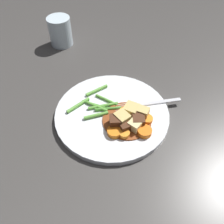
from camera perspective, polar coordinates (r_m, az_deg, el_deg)
The scene contains 28 objects.
ground_plane at distance 0.60m, azimuth 0.00°, elevation -0.95°, with size 3.00×3.00×0.00m, color #423F3D.
dinner_plate at distance 0.59m, azimuth 0.00°, elevation -0.48°, with size 0.29×0.29×0.01m, color white.
stew_sauce at distance 0.57m, azimuth 3.57°, elevation -2.06°, with size 0.12×0.12×0.00m, color brown.
carrot_slice_0 at distance 0.59m, azimuth 7.09°, elevation 0.29°, with size 0.02×0.02×0.01m, color orange.
carrot_slice_1 at distance 0.54m, azimuth 3.00°, elevation -5.30°, with size 0.03×0.03×0.01m, color orange.
carrot_slice_2 at distance 0.58m, azimuth 3.25°, elevation -0.20°, with size 0.03×0.03×0.01m, color orange.
carrot_slice_3 at distance 0.54m, azimuth 0.64°, elevation -4.78°, with size 0.03×0.03×0.01m, color orange.
carrot_slice_4 at distance 0.54m, azimuth 7.92°, elevation -4.73°, with size 0.03×0.03×0.01m, color orange.
carrot_slice_5 at distance 0.57m, azimuth 8.50°, elevation -1.76°, with size 0.03×0.03×0.01m, color orange.
potato_chunk_0 at distance 0.57m, azimuth 4.71°, elevation 0.45°, with size 0.03×0.03×0.03m, color #DBBC6B.
potato_chunk_1 at distance 0.57m, azimuth 7.36°, elevation -0.20°, with size 0.03×0.02×0.03m, color #DBBC6B.
potato_chunk_2 at distance 0.55m, azimuth 2.46°, elevation -1.66°, with size 0.03×0.03×0.03m, color #DBBC6B.
potato_chunk_3 at distance 0.55m, azimuth 5.54°, elevation -3.32°, with size 0.03×0.03×0.02m, color #EAD68C.
meat_chunk_0 at distance 0.57m, azimuth 1.79°, elevation -1.00°, with size 0.02×0.02×0.02m, color brown.
meat_chunk_1 at distance 0.55m, azimuth 0.81°, elevation -2.39°, with size 0.03×0.03×0.03m, color #4C2B19.
meat_chunk_2 at distance 0.56m, azimuth 6.42°, elevation -2.04°, with size 0.03×0.03×0.03m, color #4C2B19.
meat_chunk_3 at distance 0.57m, azimuth 5.87°, elevation -0.84°, with size 0.03×0.03×0.02m, color brown.
meat_chunk_4 at distance 0.54m, azimuth 3.05°, elevation -3.57°, with size 0.02×0.03×0.02m, color #4C2B19.
green_bean_0 at distance 0.61m, azimuth -1.39°, elevation 2.98°, with size 0.01×0.01×0.07m, color #66AD42.
green_bean_1 at distance 0.59m, azimuth -3.70°, elevation 1.34°, with size 0.01×0.01×0.06m, color #66AD42.
green_bean_2 at distance 0.59m, azimuth -2.50°, elevation 1.25°, with size 0.01×0.01×0.08m, color #66AD42.
green_bean_3 at distance 0.60m, azimuth -8.24°, elevation 1.66°, with size 0.01×0.01×0.07m, color #66AD42.
green_bean_4 at distance 0.64m, azimuth -3.74°, elevation 5.29°, with size 0.01×0.01×0.07m, color #66AD42.
green_bean_5 at distance 0.59m, azimuth -0.69°, elevation 1.04°, with size 0.01×0.01×0.07m, color #4C8E33.
green_bean_6 at distance 0.60m, azimuth -4.53°, elevation 1.90°, with size 0.01×0.01×0.06m, color #4C8E33.
green_bean_7 at distance 0.57m, azimuth -3.88°, elevation -0.82°, with size 0.01×0.01×0.06m, color #66AD42.
fork at distance 0.61m, azimuth 8.27°, elevation 1.96°, with size 0.13×0.14×0.00m.
water_glass at distance 0.85m, azimuth -12.48°, elevation 18.61°, with size 0.08×0.08×0.09m, color silver.
Camera 1 is at (0.24, -0.31, 0.45)m, focal length 37.58 mm.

